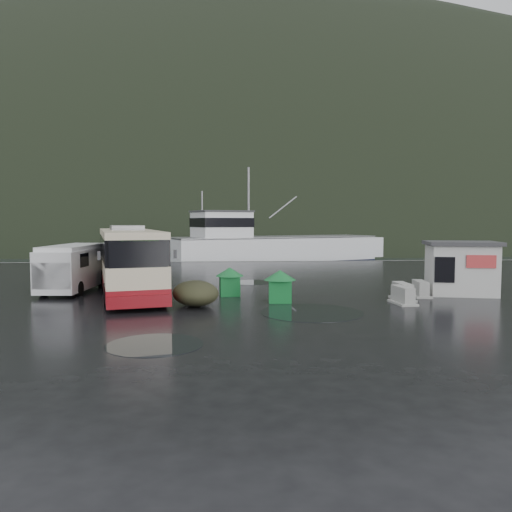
{
  "coord_description": "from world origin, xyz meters",
  "views": [
    {
      "loc": [
        0.5,
        -22.47,
        3.44
      ],
      "look_at": [
        2.21,
        2.4,
        1.7
      ],
      "focal_mm": 35.0,
      "sensor_mm": 36.0,
      "label": 1
    }
  ],
  "objects": [
    {
      "name": "ticket_kiosk",
      "position": [
        11.7,
        0.09,
        0.0
      ],
      "size": [
        3.65,
        3.06,
        2.5
      ],
      "primitive_type": null,
      "rotation": [
        0.0,
        0.0,
        -0.22
      ],
      "color": "beige",
      "rests_on": "ground"
    },
    {
      "name": "waste_bin_left",
      "position": [
        0.86,
        0.53,
        0.0
      ],
      "size": [
        1.01,
        1.01,
        1.31
      ],
      "primitive_type": null,
      "rotation": [
        0.0,
        0.0,
        0.07
      ],
      "color": "#136E2E",
      "rests_on": "ground"
    },
    {
      "name": "jersey_barrier_c",
      "position": [
        8.37,
        -1.38,
        0.0
      ],
      "size": [
        0.76,
        1.52,
        0.76
      ],
      "primitive_type": null,
      "rotation": [
        0.0,
        0.0,
        0.0
      ],
      "color": "#999993",
      "rests_on": "ground"
    },
    {
      "name": "white_van",
      "position": [
        -6.77,
        2.49,
        0.0
      ],
      "size": [
        2.32,
        5.65,
        2.3
      ],
      "primitive_type": null,
      "rotation": [
        0.0,
        0.0,
        -0.08
      ],
      "color": "silver",
      "rests_on": "ground"
    },
    {
      "name": "jersey_barrier_b",
      "position": [
        9.56,
        -0.42,
        0.0
      ],
      "size": [
        0.89,
        1.52,
        0.72
      ],
      "primitive_type": null,
      "rotation": [
        0.0,
        0.0,
        -0.12
      ],
      "color": "#999993",
      "rests_on": "ground"
    },
    {
      "name": "headland",
      "position": [
        10.0,
        250.0,
        0.0
      ],
      "size": [
        780.0,
        540.0,
        570.0
      ],
      "primitive_type": "ellipsoid",
      "color": "black",
      "rests_on": "ground"
    },
    {
      "name": "quay_edge",
      "position": [
        0.0,
        20.0,
        0.0
      ],
      "size": [
        160.0,
        0.6,
        1.5
      ],
      "primitive_type": "cube",
      "color": "#999993",
      "rests_on": "ground"
    },
    {
      "name": "jersey_barrier_a",
      "position": [
        8.02,
        -2.35,
        0.0
      ],
      "size": [
        0.86,
        1.52,
        0.73
      ],
      "primitive_type": null,
      "rotation": [
        0.0,
        0.0,
        0.09
      ],
      "color": "#999993",
      "rests_on": "ground"
    },
    {
      "name": "waste_bin_right",
      "position": [
        2.97,
        -1.51,
        0.0
      ],
      "size": [
        1.06,
        1.06,
        1.37
      ],
      "primitive_type": null,
      "rotation": [
        0.0,
        0.0,
        -0.08
      ],
      "color": "#136E2E",
      "rests_on": "ground"
    },
    {
      "name": "fishing_trawler",
      "position": [
        5.89,
        28.22,
        0.0
      ],
      "size": [
        25.6,
        14.6,
        10.14
      ],
      "primitive_type": null,
      "rotation": [
        0.0,
        0.0,
        0.38
      ],
      "color": "silver",
      "rests_on": "ground"
    },
    {
      "name": "ground",
      "position": [
        0.0,
        0.0,
        0.0
      ],
      "size": [
        160.0,
        160.0,
        0.0
      ],
      "primitive_type": "plane",
      "color": "black",
      "rests_on": "ground"
    },
    {
      "name": "coach_bus",
      "position": [
        -3.99,
        1.84,
        0.0
      ],
      "size": [
        5.66,
        11.89,
        3.26
      ],
      "primitive_type": null,
      "rotation": [
        0.0,
        0.0,
        0.25
      ],
      "color": "beige",
      "rests_on": "ground"
    },
    {
      "name": "dome_tent",
      "position": [
        -0.58,
        -2.16,
        0.0
      ],
      "size": [
        2.39,
        2.95,
        1.02
      ],
      "primitive_type": null,
      "rotation": [
        0.0,
        0.0,
        0.22
      ],
      "color": "#31321E",
      "rests_on": "ground"
    },
    {
      "name": "harbor_water",
      "position": [
        0.0,
        110.0,
        0.0
      ],
      "size": [
        300.0,
        180.0,
        0.02
      ],
      "primitive_type": "cube",
      "color": "black",
      "rests_on": "ground"
    },
    {
      "name": "puddles",
      "position": [
        2.14,
        -3.3,
        0.01
      ],
      "size": [
        8.57,
        16.55,
        0.01
      ],
      "color": "black",
      "rests_on": "ground"
    }
  ]
}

